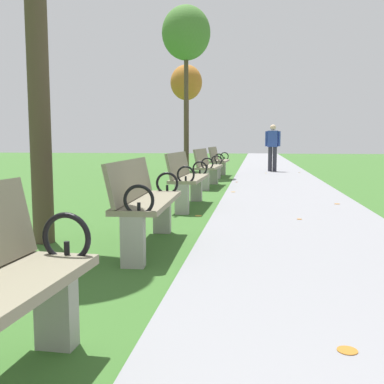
% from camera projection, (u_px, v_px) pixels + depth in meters
% --- Properties ---
extents(paved_walkway, '(2.39, 44.00, 0.02)m').
position_uv_depth(paved_walkway, '(272.00, 171.00, 16.13)').
color(paved_walkway, gray).
rests_on(paved_walkway, ground).
extents(park_bench_3, '(0.53, 1.62, 0.90)m').
position_uv_depth(park_bench_3, '(144.00, 200.00, 4.61)').
color(park_bench_3, gray).
rests_on(park_bench_3, ground).
extents(park_bench_4, '(0.50, 1.61, 0.90)m').
position_uv_depth(park_bench_4, '(187.00, 178.00, 7.43)').
color(park_bench_4, gray).
rests_on(park_bench_4, ground).
extents(park_bench_5, '(0.55, 1.62, 0.90)m').
position_uv_depth(park_bench_5, '(207.00, 167.00, 10.61)').
color(park_bench_5, gray).
rests_on(park_bench_5, ground).
extents(park_bench_6, '(0.53, 1.62, 0.90)m').
position_uv_depth(park_bench_6, '(218.00, 161.00, 13.65)').
color(park_bench_6, gray).
rests_on(park_bench_6, ground).
extents(tree_4, '(1.44, 1.44, 5.06)m').
position_uv_depth(tree_4, '(186.00, 34.00, 13.45)').
color(tree_4, '#4C3D2D').
rests_on(tree_4, ground).
extents(tree_5, '(1.13, 1.13, 3.78)m').
position_uv_depth(tree_5, '(186.00, 85.00, 16.18)').
color(tree_5, '#4C3D2D').
rests_on(tree_5, ground).
extents(pedestrian_walking, '(0.52, 0.28, 1.62)m').
position_uv_depth(pedestrian_walking, '(273.00, 145.00, 15.72)').
color(pedestrian_walking, '#2D2D38').
rests_on(pedestrian_walking, paved_walkway).
extents(scattered_leaves, '(4.60, 18.16, 0.02)m').
position_uv_depth(scattered_leaves, '(200.00, 200.00, 8.27)').
color(scattered_leaves, '#AD6B23').
rests_on(scattered_leaves, ground).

